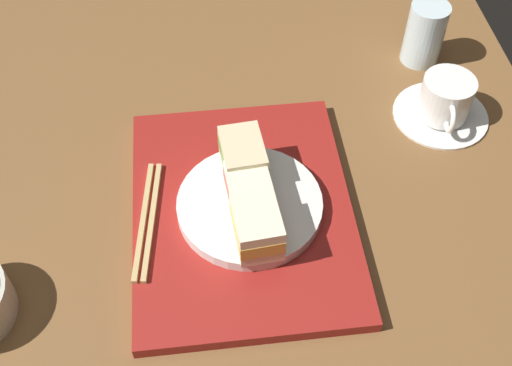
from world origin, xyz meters
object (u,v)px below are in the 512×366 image
Objects in this scene: sandwich_far at (257,226)px; chopsticks_pair at (148,220)px; sandwich_plate at (250,205)px; sandwich_near at (243,155)px; sandwich_middle at (249,191)px; coffee_cup at (445,102)px; drinking_glass at (425,34)px.

sandwich_far reaches higher than chopsticks_pair.
sandwich_far reaches higher than sandwich_plate.
sandwich_middle is at bearing 2.63° from sandwich_near.
sandwich_far is 0.56× the size of coffee_cup.
sandwich_far is 0.79× the size of drinking_glass.
drinking_glass is at bearing 132.75° from sandwich_middle.
drinking_glass is at bearing 132.75° from sandwich_plate.
coffee_cup is at bearing 116.57° from sandwich_plate.
drinking_glass is (-30.19, 45.88, 2.99)cm from chopsticks_pair.
coffee_cup is (-15.90, 31.79, 0.32)cm from sandwich_plate.
sandwich_near is 0.57× the size of coffee_cup.
sandwich_middle is (5.98, 0.27, -0.34)cm from sandwich_near.
sandwich_plate is 13.72cm from chopsticks_pair.
sandwich_near reaches higher than chopsticks_pair.
sandwich_plate is at bearing -63.43° from coffee_cup.
sandwich_near is 1.02× the size of sandwich_far.
chopsticks_pair is at bearing -111.59° from sandwich_far.
sandwich_middle is 1.04× the size of sandwich_far.
drinking_glass is (-23.76, 32.45, -0.99)cm from sandwich_near.
sandwich_near reaches higher than coffee_cup.
sandwich_middle is 0.59× the size of coffee_cup.
drinking_glass reaches higher than sandwich_plate.
sandwich_plate reaches higher than chopsticks_pair.
sandwich_middle is 6.02cm from sandwich_far.
sandwich_middle is 35.66cm from coffee_cup.
drinking_glass is at bearing 123.35° from chopsticks_pair.
sandwich_far is 15.61cm from chopsticks_pair.
drinking_glass reaches higher than sandwich_near.
sandwich_near is at bearing -72.82° from coffee_cup.
sandwich_plate is at bearing 91.88° from chopsticks_pair.
coffee_cup reaches higher than sandwich_plate.
coffee_cup is (-21.88, 31.52, -3.37)cm from sandwich_far.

